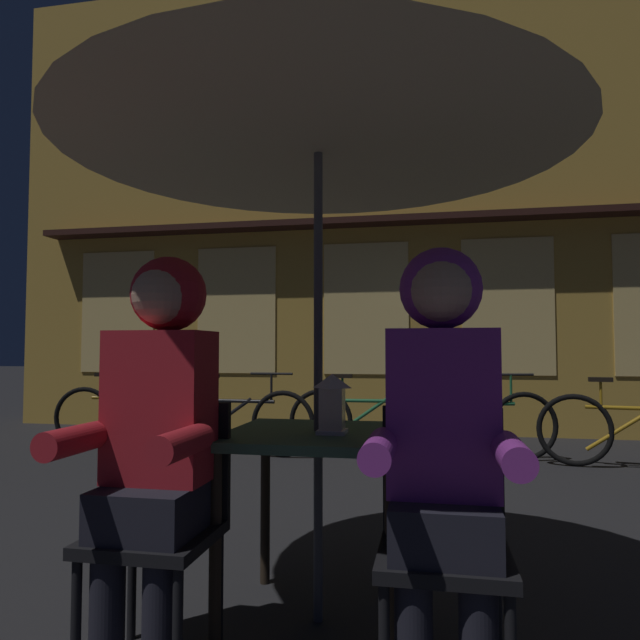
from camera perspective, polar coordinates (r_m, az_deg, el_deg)
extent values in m
plane|color=#232326|center=(2.54, -0.19, -27.80)|extent=(60.00, 60.00, 0.00)
cube|color=#42664C|center=(2.33, -0.18, -11.45)|extent=(0.72, 0.72, 0.04)
cylinder|color=#2D2319|center=(2.21, -10.42, -21.76)|extent=(0.04, 0.04, 0.70)
cylinder|color=#2D2319|center=(2.08, 7.13, -23.01)|extent=(0.04, 0.04, 0.70)
cylinder|color=#2D2319|center=(2.77, -5.48, -17.87)|extent=(0.04, 0.04, 0.70)
cylinder|color=#2D2319|center=(2.67, 8.09, -18.44)|extent=(0.04, 0.04, 0.70)
cylinder|color=#4C4C51|center=(2.30, -0.18, -1.48)|extent=(0.04, 0.04, 2.25)
cone|color=tan|center=(2.51, -0.18, 20.40)|extent=(2.10, 2.10, 0.38)
sphere|color=#4C4C51|center=(2.60, -0.18, 24.85)|extent=(0.06, 0.06, 0.06)
cube|color=white|center=(2.25, 1.23, -11.07)|extent=(0.11, 0.11, 0.02)
cube|color=white|center=(2.24, 1.23, -8.84)|extent=(0.09, 0.09, 0.16)
pyramid|color=white|center=(2.23, 1.22, -6.10)|extent=(0.11, 0.11, 0.06)
cube|color=black|center=(2.14, -16.28, -20.13)|extent=(0.40, 0.40, 0.04)
cylinder|color=black|center=(2.01, -14.02, -28.25)|extent=(0.03, 0.03, 0.41)
cylinder|color=black|center=(2.16, -23.17, -26.21)|extent=(0.03, 0.03, 0.41)
cylinder|color=black|center=(2.30, -10.05, -24.93)|extent=(0.03, 0.03, 0.41)
cylinder|color=black|center=(2.43, -18.24, -23.56)|extent=(0.03, 0.03, 0.41)
cube|color=black|center=(2.24, -13.97, -13.28)|extent=(0.40, 0.03, 0.42)
cube|color=black|center=(1.93, 12.28, -22.16)|extent=(0.40, 0.40, 0.04)
cylinder|color=black|center=(2.18, 17.24, -26.13)|extent=(0.03, 0.03, 0.41)
cylinder|color=black|center=(2.17, 7.24, -26.29)|extent=(0.03, 0.03, 0.41)
cube|color=black|center=(2.04, 12.09, -14.34)|extent=(0.40, 0.03, 0.42)
cylinder|color=black|center=(2.07, -15.69, -26.84)|extent=(0.11, 0.11, 0.45)
cylinder|color=black|center=(2.15, -20.46, -25.83)|extent=(0.11, 0.11, 0.45)
cube|color=black|center=(2.11, -16.24, -17.54)|extent=(0.32, 0.36, 0.16)
cube|color=red|center=(2.09, -15.59, -8.23)|extent=(0.34, 0.22, 0.52)
cylinder|color=red|center=(1.82, -13.63, -11.88)|extent=(0.09, 0.30, 0.09)
cylinder|color=red|center=(2.00, -23.23, -10.93)|extent=(0.09, 0.30, 0.09)
sphere|color=tan|center=(2.09, -15.45, 2.36)|extent=(0.21, 0.21, 0.21)
sphere|color=red|center=(2.13, -14.84, 2.51)|extent=(0.27, 0.27, 0.27)
cube|color=black|center=(1.90, 12.24, -19.30)|extent=(0.32, 0.36, 0.16)
cube|color=purple|center=(1.87, 12.10, -8.90)|extent=(0.34, 0.22, 0.52)
cylinder|color=purple|center=(1.68, 18.59, -12.61)|extent=(0.09, 0.30, 0.09)
cylinder|color=purple|center=(1.67, 5.93, -12.79)|extent=(0.09, 0.30, 0.09)
sphere|color=tan|center=(1.87, 11.97, 2.93)|extent=(0.21, 0.21, 0.21)
sphere|color=purple|center=(1.92, 11.95, 3.07)|extent=(0.27, 0.27, 0.27)
cube|color=gold|center=(7.97, 4.80, 11.83)|extent=(10.00, 0.60, 6.20)
cube|color=#F4D17A|center=(8.56, -19.54, 0.78)|extent=(1.10, 0.02, 1.70)
cube|color=#F4D17A|center=(7.81, -8.35, 0.98)|extent=(1.10, 0.02, 1.70)
cube|color=#F4D17A|center=(7.41, 4.59, 1.17)|extent=(1.10, 0.02, 1.70)
cube|color=#F4D17A|center=(7.43, 18.21, 1.31)|extent=(1.10, 0.02, 1.70)
cube|color=#331914|center=(7.44, 4.43, 9.73)|extent=(9.00, 0.36, 0.08)
torus|color=black|center=(6.42, -14.16, -9.46)|extent=(0.66, 0.14, 0.66)
torus|color=black|center=(6.79, -22.51, -8.96)|extent=(0.66, 0.14, 0.66)
cylinder|color=#B78419|center=(6.57, -18.43, -7.37)|extent=(0.83, 0.15, 0.04)
cylinder|color=#B78419|center=(6.63, -19.45, -8.88)|extent=(0.60, 0.12, 0.44)
cylinder|color=#B78419|center=(6.67, -20.71, -6.23)|extent=(0.02, 0.02, 0.24)
cube|color=black|center=(6.66, -20.68, -5.11)|extent=(0.21, 0.11, 0.04)
cylinder|color=#B78419|center=(6.43, -15.17, -6.27)|extent=(0.02, 0.02, 0.28)
cylinder|color=black|center=(6.42, -15.15, -5.02)|extent=(0.44, 0.08, 0.02)
torus|color=black|center=(5.77, -3.72, -10.29)|extent=(0.66, 0.08, 0.66)
torus|color=black|center=(6.14, -12.98, -9.77)|extent=(0.66, 0.08, 0.66)
cylinder|color=black|center=(5.91, -8.48, -7.99)|extent=(0.84, 0.07, 0.04)
cylinder|color=black|center=(5.98, -9.60, -9.68)|extent=(0.61, 0.06, 0.44)
cylinder|color=black|center=(6.02, -11.02, -6.74)|extent=(0.02, 0.02, 0.24)
cube|color=black|center=(6.01, -11.01, -5.50)|extent=(0.20, 0.09, 0.04)
cylinder|color=black|center=(5.77, -4.87, -6.74)|extent=(0.02, 0.02, 0.28)
cylinder|color=black|center=(5.76, -4.87, -5.36)|extent=(0.44, 0.04, 0.02)
torus|color=black|center=(5.89, 10.09, -10.10)|extent=(0.66, 0.07, 0.66)
torus|color=black|center=(5.96, 0.09, -10.05)|extent=(0.66, 0.07, 0.66)
cylinder|color=#236B3D|center=(5.88, 5.04, -8.04)|extent=(0.84, 0.06, 0.04)
cylinder|color=#236B3D|center=(5.91, 3.85, -9.79)|extent=(0.61, 0.06, 0.44)
cylinder|color=#236B3D|center=(5.90, 2.25, -6.86)|extent=(0.02, 0.02, 0.24)
cube|color=black|center=(5.89, 2.25, -5.60)|extent=(0.20, 0.09, 0.04)
cylinder|color=#236B3D|center=(5.86, 8.85, -6.66)|extent=(0.02, 0.02, 0.28)
cylinder|color=black|center=(5.85, 8.84, -5.30)|extent=(0.44, 0.04, 0.02)
torus|color=black|center=(5.91, 19.71, -9.94)|extent=(0.66, 0.19, 0.66)
torus|color=black|center=(5.64, 9.80, -10.42)|extent=(0.66, 0.19, 0.66)
cylinder|color=#236B3D|center=(5.73, 14.84, -8.09)|extent=(0.83, 0.21, 0.04)
cylinder|color=#236B3D|center=(5.72, 13.67, -9.94)|extent=(0.60, 0.16, 0.44)
cylinder|color=#236B3D|center=(5.65, 12.02, -6.97)|extent=(0.02, 0.02, 0.24)
cube|color=black|center=(5.65, 12.00, -5.66)|extent=(0.21, 0.12, 0.04)
cylinder|color=#236B3D|center=(5.84, 18.51, -6.56)|extent=(0.02, 0.02, 0.28)
cylinder|color=black|center=(5.83, 18.49, -5.19)|extent=(0.44, 0.11, 0.02)
torus|color=black|center=(5.81, 24.06, -9.98)|extent=(0.66, 0.16, 0.66)
cylinder|color=#B78419|center=(5.84, 29.06, -7.71)|extent=(0.83, 0.17, 0.04)
cylinder|color=#B78419|center=(5.85, 27.90, -9.53)|extent=(0.60, 0.13, 0.44)
cylinder|color=#B78419|center=(5.80, 26.22, -6.63)|extent=(0.02, 0.02, 0.24)
cube|color=black|center=(5.79, 26.19, -5.35)|extent=(0.21, 0.11, 0.04)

